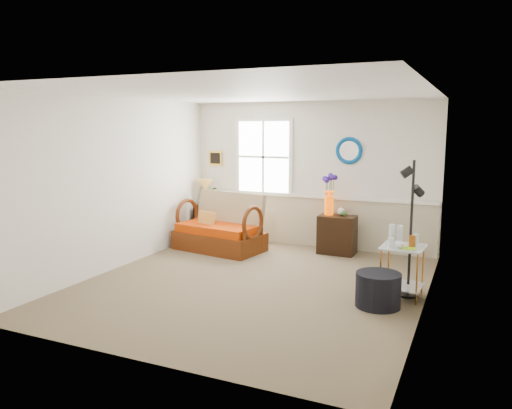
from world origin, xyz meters
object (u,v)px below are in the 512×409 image
at_px(floor_lamp, 411,229).
at_px(ottoman, 378,290).
at_px(cabinet, 337,235).
at_px(side_table, 402,272).
at_px(loveseat, 219,222).
at_px(lamp_stand, 205,222).

distance_m(floor_lamp, ottoman, 0.90).
height_order(cabinet, ottoman, cabinet).
distance_m(side_table, ottoman, 0.53).
relative_size(floor_lamp, ottoman, 3.22).
xyz_separation_m(loveseat, cabinet, (1.96, 0.60, -0.16)).
xyz_separation_m(lamp_stand, floor_lamp, (4.08, -1.87, 0.56)).
height_order(lamp_stand, floor_lamp, floor_lamp).
bearing_deg(floor_lamp, loveseat, 139.84).
height_order(loveseat, cabinet, loveseat).
distance_m(loveseat, ottoman, 3.53).
height_order(cabinet, floor_lamp, floor_lamp).
bearing_deg(cabinet, side_table, -53.01).
relative_size(lamp_stand, cabinet, 0.96).
relative_size(lamp_stand, side_table, 0.95).
bearing_deg(floor_lamp, ottoman, -139.11).
bearing_deg(loveseat, ottoman, -19.27).
bearing_deg(cabinet, ottoman, -63.16).
xyz_separation_m(loveseat, lamp_stand, (-0.71, 0.72, -0.18)).
height_order(side_table, ottoman, side_table).
xyz_separation_m(side_table, ottoman, (-0.21, -0.47, -0.12)).
xyz_separation_m(loveseat, ottoman, (3.09, -1.69, -0.29)).
distance_m(cabinet, ottoman, 2.55).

